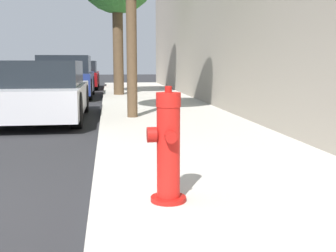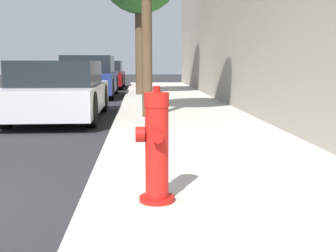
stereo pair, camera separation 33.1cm
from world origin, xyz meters
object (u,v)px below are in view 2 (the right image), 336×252
parked_car_near (60,91)px  parked_car_mid (90,77)px  fire_hydrant (156,149)px  parked_car_far (104,75)px

parked_car_near → parked_car_mid: (-0.04, 5.81, 0.08)m
parked_car_near → parked_car_mid: size_ratio=1.04×
parked_car_near → fire_hydrant: bearing=-72.8°
fire_hydrant → parked_car_mid: (-1.87, 11.75, 0.15)m
fire_hydrant → parked_car_near: (-1.84, 5.94, 0.07)m
parked_car_near → parked_car_far: bearing=89.8°
parked_car_far → parked_car_mid: bearing=-90.9°
fire_hydrant → parked_car_far: parked_car_far is taller
parked_car_mid → parked_car_far: parked_car_mid is taller
fire_hydrant → parked_car_mid: size_ratio=0.23×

